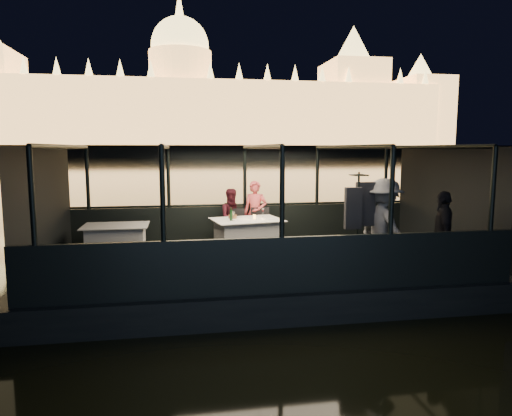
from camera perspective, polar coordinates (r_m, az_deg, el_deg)
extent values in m
plane|color=black|center=(88.85, -8.66, 5.53)|extent=(500.00, 500.00, 0.00)
cube|color=black|center=(9.35, 0.42, -9.78)|extent=(8.60, 4.40, 1.00)
cube|color=black|center=(9.22, 0.42, -6.93)|extent=(8.00, 4.00, 0.04)
cube|color=black|center=(11.06, -1.39, -2.03)|extent=(8.00, 0.08, 0.90)
cube|color=black|center=(7.20, 3.22, -7.17)|extent=(8.00, 0.08, 0.90)
cube|color=#423D33|center=(218.81, -9.28, 6.83)|extent=(400.00, 140.00, 6.00)
cube|color=white|center=(9.83, -1.14, -3.60)|extent=(1.61, 1.29, 0.77)
cube|color=silver|center=(9.92, -17.07, -3.83)|extent=(1.32, 0.96, 0.70)
cube|color=black|center=(10.40, -2.39, -2.64)|extent=(0.54, 0.54, 0.88)
cube|color=black|center=(10.43, 0.69, -2.60)|extent=(0.50, 0.50, 0.91)
imported|color=#E15254|center=(10.67, -0.10, -0.74)|extent=(0.64, 0.52, 1.52)
imported|color=#3C101A|center=(10.56, -2.93, -0.84)|extent=(0.72, 0.60, 1.35)
imported|color=silver|center=(8.47, 15.68, -2.47)|extent=(0.91, 1.26, 1.75)
imported|color=black|center=(8.82, 22.31, -2.37)|extent=(0.71, 0.97, 1.53)
cylinder|color=#143718|center=(9.57, -3.13, -0.70)|extent=(0.07, 0.07, 0.28)
cylinder|color=brown|center=(9.89, -2.94, -1.08)|extent=(0.19, 0.19, 0.07)
cylinder|color=#FAA93E|center=(9.80, -0.19, -1.15)|extent=(0.07, 0.07, 0.09)
cylinder|color=white|center=(9.78, 1.73, -1.36)|extent=(0.31, 0.31, 0.01)
cylinder|color=silver|center=(9.99, -2.41, -1.18)|extent=(0.25, 0.25, 0.01)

